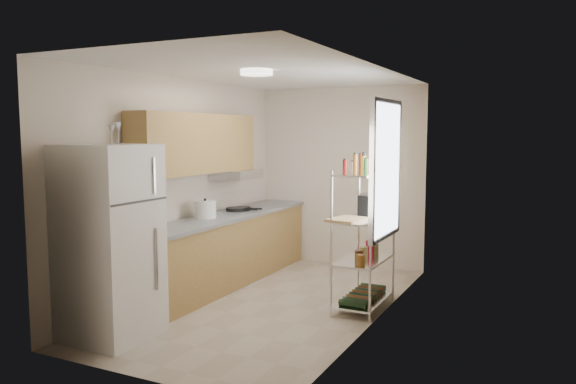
% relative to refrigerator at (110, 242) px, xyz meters
% --- Properties ---
extents(room, '(2.52, 4.42, 2.62)m').
position_rel_refrigerator_xyz_m(room, '(0.87, 1.59, 0.38)').
color(room, '#B6A793').
rests_on(room, ground).
extents(counter_run, '(0.63, 3.51, 0.90)m').
position_rel_refrigerator_xyz_m(counter_run, '(-0.05, 2.03, -0.46)').
color(counter_run, '#A78247').
rests_on(counter_run, ground).
extents(upper_cabinets, '(0.33, 2.20, 0.72)m').
position_rel_refrigerator_xyz_m(upper_cabinets, '(-0.19, 1.69, 0.89)').
color(upper_cabinets, '#A78247').
rests_on(upper_cabinets, room).
extents(range_hood, '(0.50, 0.60, 0.12)m').
position_rel_refrigerator_xyz_m(range_hood, '(-0.13, 2.49, 0.47)').
color(range_hood, '#B7BABC').
rests_on(range_hood, room).
extents(window, '(0.06, 1.00, 1.46)m').
position_rel_refrigerator_xyz_m(window, '(2.09, 1.94, 0.63)').
color(window, white).
rests_on(window, room).
extents(bakers_rack, '(0.45, 0.90, 1.73)m').
position_rel_refrigerator_xyz_m(bakers_rack, '(1.87, 1.89, 0.19)').
color(bakers_rack, silver).
rests_on(bakers_rack, ground).
extents(ceiling_dome, '(0.34, 0.34, 0.05)m').
position_rel_refrigerator_xyz_m(ceiling_dome, '(0.87, 1.29, 1.65)').
color(ceiling_dome, white).
rests_on(ceiling_dome, room).
extents(refrigerator, '(0.76, 0.76, 1.84)m').
position_rel_refrigerator_xyz_m(refrigerator, '(0.00, 0.00, 0.00)').
color(refrigerator, white).
rests_on(refrigerator, ground).
extents(wine_glass_a, '(0.06, 0.06, 0.18)m').
position_rel_refrigerator_xyz_m(wine_glass_a, '(-0.07, 0.15, 1.01)').
color(wine_glass_a, silver).
rests_on(wine_glass_a, refrigerator).
extents(wine_glass_b, '(0.07, 0.07, 0.21)m').
position_rel_refrigerator_xyz_m(wine_glass_b, '(0.01, 0.15, 1.02)').
color(wine_glass_b, silver).
rests_on(wine_glass_b, refrigerator).
extents(rice_cooker, '(0.26, 0.26, 0.21)m').
position_rel_refrigerator_xyz_m(rice_cooker, '(-0.11, 1.74, 0.09)').
color(rice_cooker, white).
rests_on(rice_cooker, counter_run).
extents(frying_pan_large, '(0.32, 0.32, 0.05)m').
position_rel_refrigerator_xyz_m(frying_pan_large, '(-0.11, 2.44, 0.01)').
color(frying_pan_large, black).
rests_on(frying_pan_large, counter_run).
extents(frying_pan_small, '(0.27, 0.27, 0.05)m').
position_rel_refrigerator_xyz_m(frying_pan_small, '(-0.07, 2.55, 0.01)').
color(frying_pan_small, black).
rests_on(frying_pan_small, counter_run).
extents(cutting_board, '(0.40, 0.48, 0.03)m').
position_rel_refrigerator_xyz_m(cutting_board, '(1.78, 1.63, 0.11)').
color(cutting_board, tan).
rests_on(cutting_board, bakers_rack).
extents(espresso_machine, '(0.17, 0.23, 0.25)m').
position_rel_refrigerator_xyz_m(espresso_machine, '(1.84, 2.09, 0.22)').
color(espresso_machine, black).
rests_on(espresso_machine, bakers_rack).
extents(storage_bag, '(0.11, 0.14, 0.15)m').
position_rel_refrigerator_xyz_m(storage_bag, '(1.87, 2.20, -0.28)').
color(storage_bag, '#A81427').
rests_on(storage_bag, bakers_rack).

